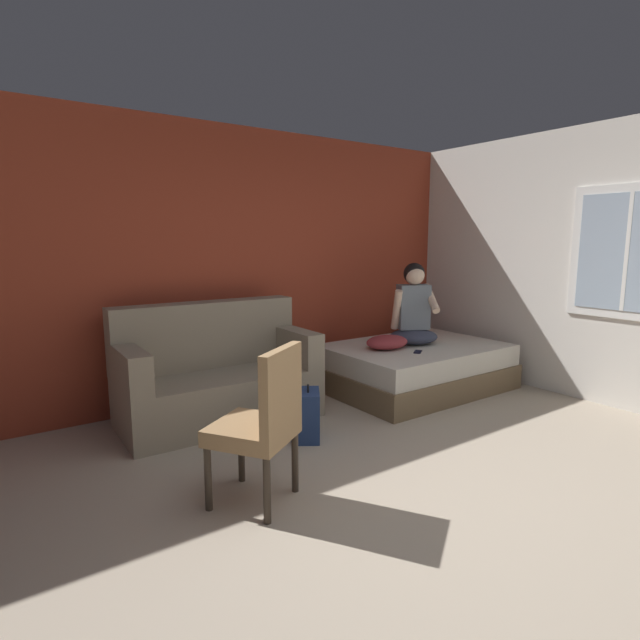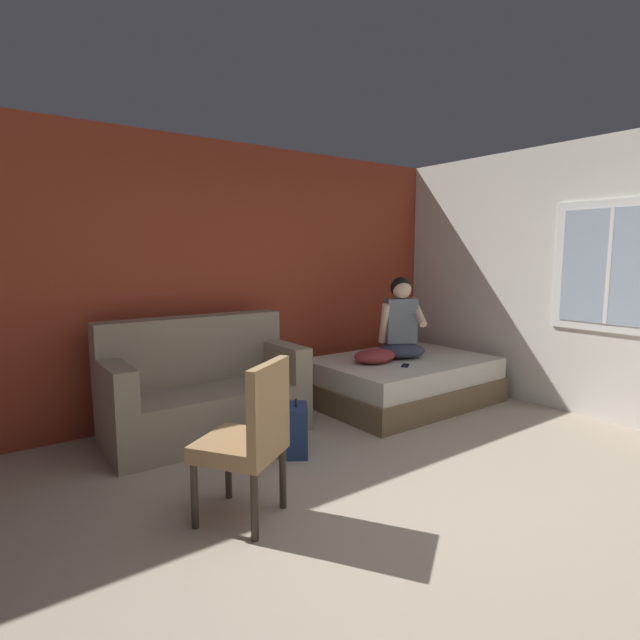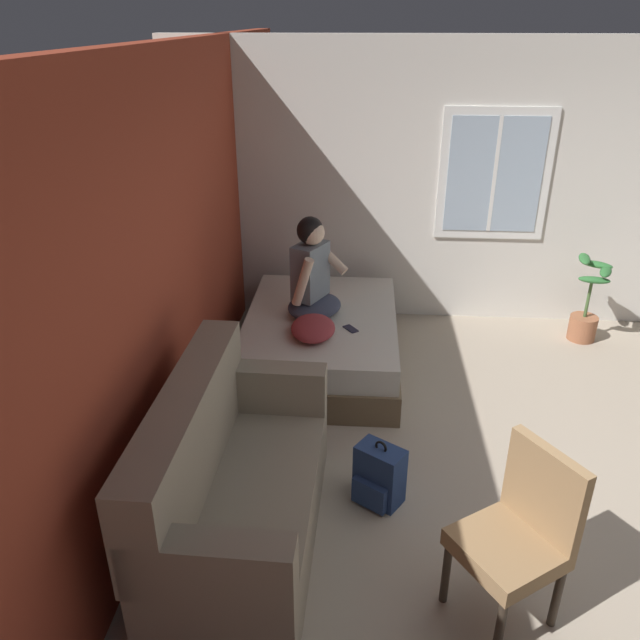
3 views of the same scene
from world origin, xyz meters
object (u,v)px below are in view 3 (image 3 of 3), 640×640
object	(u,v)px
backpack	(379,476)
side_chair	(519,531)
cell_phone	(351,329)
bed	(321,340)
throw_pillow	(313,328)
couch	(232,487)
potted_plant	(586,311)
person_seated	(312,276)

from	to	relation	value
backpack	side_chair	bearing A→B (deg)	-138.76
cell_phone	side_chair	bearing A→B (deg)	-104.09
bed	throw_pillow	world-z (taller)	throw_pillow
bed	side_chair	xyz separation A→B (m)	(-2.51, -1.17, 0.30)
cell_phone	backpack	bearing A→B (deg)	-117.15
bed	couch	size ratio (longest dim) A/B	1.10
bed	couch	distance (m)	2.18
cell_phone	potted_plant	bearing A→B (deg)	-13.66
person_seated	backpack	xyz separation A→B (m)	(-1.77, -0.57, -0.64)
potted_plant	person_seated	bearing A→B (deg)	103.77
person_seated	backpack	size ratio (longest dim) A/B	1.91
side_chair	potted_plant	size ratio (longest dim) A/B	1.15
couch	potted_plant	size ratio (longest dim) A/B	2.02
side_chair	backpack	world-z (taller)	side_chair
person_seated	cell_phone	world-z (taller)	person_seated
bed	cell_phone	bearing A→B (deg)	-132.56
couch	person_seated	size ratio (longest dim) A/B	1.96
person_seated	bed	bearing A→B (deg)	-112.59
couch	bed	bearing A→B (deg)	-9.68
backpack	cell_phone	bearing A→B (deg)	8.65
side_chair	potted_plant	world-z (taller)	side_chair
side_chair	person_seated	world-z (taller)	person_seated
person_seated	backpack	world-z (taller)	person_seated
bed	side_chair	world-z (taller)	side_chair
bed	side_chair	bearing A→B (deg)	-155.05
side_chair	person_seated	size ratio (longest dim) A/B	1.12
throw_pillow	potted_plant	distance (m)	2.75
person_seated	backpack	bearing A→B (deg)	-162.15
bed	throw_pillow	size ratio (longest dim) A/B	3.94
person_seated	potted_plant	world-z (taller)	person_seated
backpack	potted_plant	world-z (taller)	potted_plant
person_seated	cell_phone	distance (m)	0.56
bed	cell_phone	xyz separation A→B (m)	(-0.24, -0.27, 0.25)
backpack	potted_plant	size ratio (longest dim) A/B	0.54
potted_plant	throw_pillow	bearing A→B (deg)	112.43
person_seated	potted_plant	size ratio (longest dim) A/B	1.03
couch	potted_plant	world-z (taller)	couch
side_chair	backpack	xyz separation A→B (m)	(0.77, 0.67, -0.34)
couch	throw_pillow	world-z (taller)	couch
backpack	cell_phone	distance (m)	1.54
backpack	cell_phone	world-z (taller)	cell_phone
bed	potted_plant	xyz separation A→B (m)	(0.66, -2.49, 0.07)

